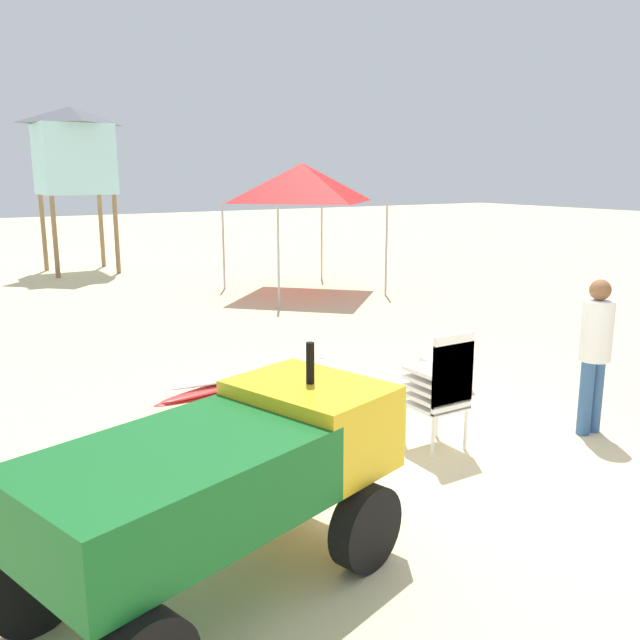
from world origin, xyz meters
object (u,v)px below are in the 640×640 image
Objects in this scene: stacked_plastic_chairs at (443,382)px; utility_cart at (226,475)px; lifeguard_tower at (73,151)px; cooler_box at (446,374)px; surfboard_pile at (251,383)px; lifeguard_near_center at (595,347)px; popup_canopy at (302,183)px.

utility_cart is at bearing -160.79° from stacked_plastic_chairs.
utility_cart is at bearing -99.34° from lifeguard_tower.
cooler_box is at bearing 46.53° from stacked_plastic_chairs.
surfboard_pile is 1.58× the size of lifeguard_near_center.
cooler_box is at bearing 30.12° from utility_cart.
stacked_plastic_chairs is 9.24m from popup_canopy.
surfboard_pile is at bearing -125.32° from popup_canopy.
popup_canopy is at bearing 57.15° from utility_cart.
stacked_plastic_chairs is 1.70m from lifeguard_near_center.
popup_canopy is at bearing 68.21° from stacked_plastic_chairs.
popup_canopy is at bearing -59.15° from lifeguard_tower.
lifeguard_near_center is at bearing -83.11° from lifeguard_tower.
surfboard_pile is at bearing -93.32° from lifeguard_tower.
utility_cart reaches higher than stacked_plastic_chairs.
surfboard_pile is 12.28m from lifeguard_tower.
utility_cart is 1.72× the size of lifeguard_near_center.
lifeguard_near_center is 0.57× the size of popup_canopy.
surfboard_pile is 3.91m from lifeguard_near_center.
utility_cart is at bearing -173.69° from lifeguard_near_center.
cooler_box is (1.47, -12.97, -3.00)m from lifeguard_tower.
lifeguard_near_center reaches higher than cooler_box.
utility_cart is 4.33m from lifeguard_near_center.
stacked_plastic_chairs is 2.05× the size of cooler_box.
cooler_box is (1.30, 1.38, -0.48)m from stacked_plastic_chairs.
utility_cart is 11.27m from popup_canopy.
surfboard_pile is 0.59× the size of lifeguard_tower.
stacked_plastic_chairs is at bearing 19.21° from utility_cart.
utility_cart is 3.91m from surfboard_pile.
popup_canopy reaches higher than lifeguard_near_center.
utility_cart is 2.32× the size of stacked_plastic_chairs.
lifeguard_tower is (-0.16, 14.34, 2.52)m from stacked_plastic_chairs.
lifeguard_tower reaches higher than popup_canopy.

